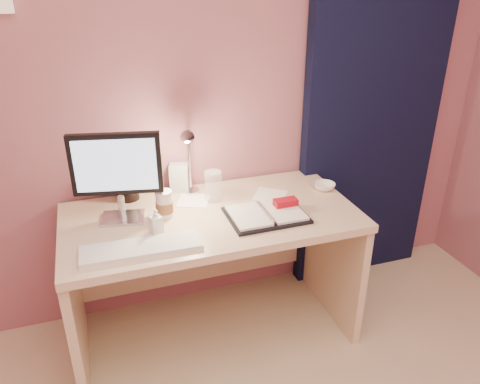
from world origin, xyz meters
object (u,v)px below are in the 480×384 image
object	(u,v)px
planner	(268,213)
desk_lamp	(198,155)
bowl	(324,186)
lotion_bottle	(156,221)
clear_cup	(213,186)
product_box	(179,178)
dark_jar	(127,184)
keyboard	(141,248)
coffee_cup	(164,205)
desk	(209,246)
monitor	(117,169)

from	to	relation	value
planner	desk_lamp	world-z (taller)	desk_lamp
bowl	lotion_bottle	world-z (taller)	lotion_bottle
clear_cup	product_box	world-z (taller)	clear_cup
dark_jar	product_box	xyz separation A→B (m)	(0.27, 0.02, -0.01)
keyboard	bowl	size ratio (longest dim) A/B	4.42
keyboard	product_box	bearing A→B (deg)	63.96
coffee_cup	keyboard	bearing A→B (deg)	-119.47
keyboard	coffee_cup	bearing A→B (deg)	61.95
desk	bowl	size ratio (longest dim) A/B	12.41
bowl	dark_jar	bearing A→B (deg)	167.67
desk	keyboard	world-z (taller)	keyboard
keyboard	desk	bearing A→B (deg)	39.97
coffee_cup	dark_jar	distance (m)	0.29
bowl	coffee_cup	bearing A→B (deg)	-178.05
keyboard	dark_jar	size ratio (longest dim) A/B	3.11
monitor	coffee_cup	world-z (taller)	monitor
dark_jar	desk_lamp	distance (m)	0.40
monitor	keyboard	bearing A→B (deg)	-69.46
monitor	clear_cup	bearing A→B (deg)	19.76
monitor	desk_lamp	bearing A→B (deg)	24.99
clear_cup	product_box	xyz separation A→B (m)	(-0.14, 0.17, -0.00)
monitor	lotion_bottle	bearing A→B (deg)	-39.85
clear_cup	coffee_cup	bearing A→B (deg)	-159.76
coffee_cup	lotion_bottle	size ratio (longest dim) A/B	1.15
monitor	product_box	size ratio (longest dim) A/B	2.96
monitor	clear_cup	world-z (taller)	monitor
lotion_bottle	product_box	bearing A→B (deg)	64.67
planner	desk_lamp	size ratio (longest dim) A/B	0.95
planner	product_box	bearing A→B (deg)	128.72
keyboard	planner	bearing A→B (deg)	11.49
desk	lotion_bottle	bearing A→B (deg)	-149.96
desk	clear_cup	size ratio (longest dim) A/B	9.14
clear_cup	desk_lamp	size ratio (longest dim) A/B	0.40
planner	coffee_cup	xyz separation A→B (m)	(-0.46, 0.15, 0.05)
clear_cup	lotion_bottle	world-z (taller)	clear_cup
dark_jar	desk_lamp	xyz separation A→B (m)	(0.34, -0.12, 0.16)
clear_cup	bowl	bearing A→B (deg)	-6.65
desk	lotion_bottle	distance (m)	0.43
monitor	dark_jar	world-z (taller)	monitor
monitor	product_box	world-z (taller)	monitor
planner	lotion_bottle	bearing A→B (deg)	177.59
monitor	product_box	xyz separation A→B (m)	(0.32, 0.23, -0.18)
coffee_cup	lotion_bottle	distance (m)	0.14
lotion_bottle	product_box	world-z (taller)	product_box
desk_lamp	clear_cup	bearing A→B (deg)	-8.80
monitor	dark_jar	distance (m)	0.28
monitor	coffee_cup	size ratio (longest dim) A/B	3.22
keyboard	planner	size ratio (longest dim) A/B	1.37
keyboard	product_box	xyz separation A→B (m)	(0.27, 0.52, 0.06)
dark_jar	planner	bearing A→B (deg)	-33.22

